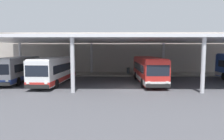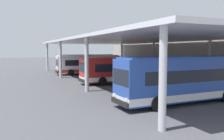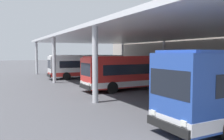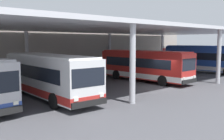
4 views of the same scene
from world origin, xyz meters
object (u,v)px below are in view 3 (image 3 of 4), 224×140
(bus_nearest_bay, at_px, (84,64))
(bus_second_bay, at_px, (87,66))
(bus_middle_bay, at_px, (136,72))
(trash_bin, at_px, (187,76))
(bench_waiting, at_px, (210,79))

(bus_nearest_bay, distance_m, bus_second_bay, 5.38)
(bus_nearest_bay, relative_size, bus_middle_bay, 1.01)
(bus_nearest_bay, xyz_separation_m, bus_middle_bay, (16.63, -0.82, 0.00))
(trash_bin, bearing_deg, bus_middle_bay, -76.99)
(bus_second_bay, distance_m, bench_waiting, 15.83)
(trash_bin, bearing_deg, bench_waiting, -1.92)
(bench_waiting, bearing_deg, trash_bin, 178.08)
(bus_nearest_bay, relative_size, trash_bin, 10.88)
(bus_nearest_bay, relative_size, bench_waiting, 5.93)
(bus_second_bay, relative_size, trash_bin, 10.85)
(bus_second_bay, bearing_deg, bus_nearest_bay, 164.31)
(bus_nearest_bay, distance_m, bench_waiting, 19.70)
(bus_second_bay, height_order, trash_bin, bus_second_bay)
(bus_middle_bay, bearing_deg, bench_waiting, 79.46)
(bus_second_bay, distance_m, bus_middle_bay, 11.47)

